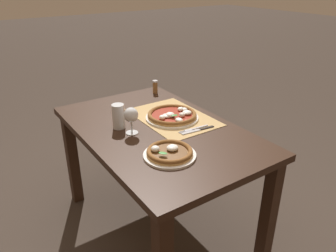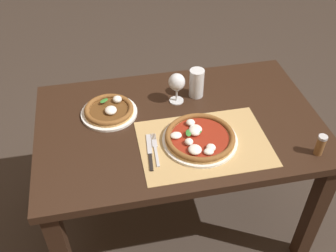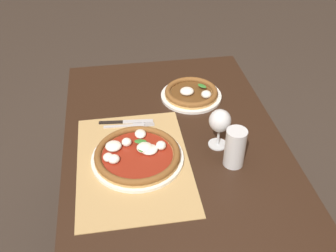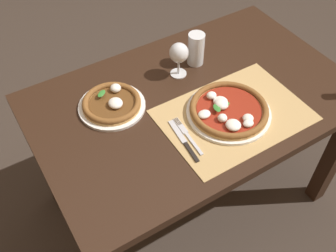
{
  "view_description": "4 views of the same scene",
  "coord_description": "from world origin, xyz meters",
  "views": [
    {
      "loc": [
        -1.47,
        0.92,
        1.57
      ],
      "look_at": [
        -0.14,
        0.02,
        0.81
      ],
      "focal_mm": 35.0,
      "sensor_mm": 36.0,
      "label": 1
    },
    {
      "loc": [
        -0.33,
        -1.33,
        1.92
      ],
      "look_at": [
        -0.07,
        -0.07,
        0.79
      ],
      "focal_mm": 42.0,
      "sensor_mm": 36.0,
      "label": 2
    },
    {
      "loc": [
        1.09,
        -0.2,
        1.69
      ],
      "look_at": [
        -0.06,
        -0.02,
        0.79
      ],
      "focal_mm": 42.0,
      "sensor_mm": 36.0,
      "label": 3
    },
    {
      "loc": [
        -0.69,
        -0.92,
        1.84
      ],
      "look_at": [
        -0.2,
        -0.13,
        0.8
      ],
      "focal_mm": 42.0,
      "sensor_mm": 36.0,
      "label": 4
    }
  ],
  "objects": [
    {
      "name": "pizza_far",
      "position": [
        -0.31,
        0.12,
        0.76
      ],
      "size": [
        0.26,
        0.26,
        0.05
      ],
      "color": "white",
      "rests_on": "dining_table"
    },
    {
      "name": "paper_placemat",
      "position": [
        0.07,
        -0.16,
        0.74
      ],
      "size": [
        0.56,
        0.39,
        0.0
      ],
      "primitive_type": "cube",
      "color": "tan",
      "rests_on": "dining_table"
    },
    {
      "name": "pint_glass",
      "position": [
        0.13,
        0.18,
        0.81
      ],
      "size": [
        0.07,
        0.07,
        0.15
      ],
      "color": "silver",
      "rests_on": "dining_table"
    },
    {
      "name": "dining_table",
      "position": [
        0.0,
        0.0,
        0.63
      ],
      "size": [
        1.3,
        0.82,
        0.74
      ],
      "color": "black",
      "rests_on": "ground"
    },
    {
      "name": "pizza_near",
      "position": [
        0.06,
        -0.15,
        0.76
      ],
      "size": [
        0.33,
        0.33,
        0.05
      ],
      "color": "white",
      "rests_on": "paper_placemat"
    },
    {
      "name": "knife",
      "position": [
        -0.17,
        -0.17,
        0.75
      ],
      "size": [
        0.04,
        0.22,
        0.01
      ],
      "color": "black",
      "rests_on": "paper_placemat"
    },
    {
      "name": "wine_glass",
      "position": [
        0.02,
        0.16,
        0.85
      ],
      "size": [
        0.08,
        0.08,
        0.16
      ],
      "color": "silver",
      "rests_on": "dining_table"
    },
    {
      "name": "fork",
      "position": [
        -0.14,
        -0.16,
        0.75
      ],
      "size": [
        0.03,
        0.2,
        0.0
      ],
      "color": "#B7B7BC",
      "rests_on": "paper_placemat"
    }
  ]
}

